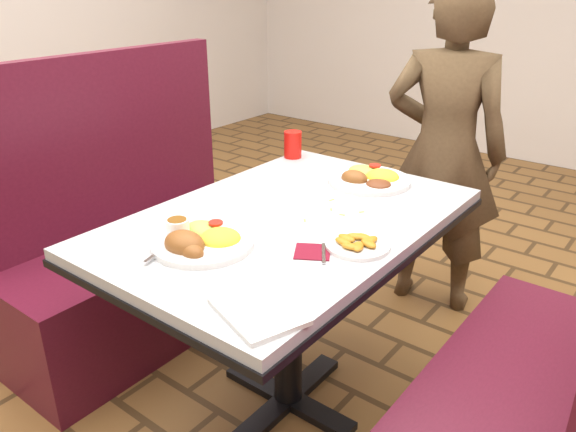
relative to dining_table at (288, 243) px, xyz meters
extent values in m
plane|color=brown|center=(0.00, 0.00, -0.65)|extent=(7.00, 7.00, 0.00)
cube|color=#B4B7B9|center=(0.00, 0.00, 0.08)|extent=(0.80, 1.20, 0.03)
cube|color=black|center=(0.00, 0.00, 0.05)|extent=(0.81, 1.21, 0.02)
cylinder|color=black|center=(0.00, 0.00, -0.30)|extent=(0.10, 0.10, 0.69)
cube|color=black|center=(0.00, 0.00, -0.64)|extent=(0.55, 0.08, 0.03)
cube|color=black|center=(0.00, 0.00, -0.64)|extent=(0.08, 0.55, 0.03)
cube|color=#581426|center=(-0.75, 0.00, -0.43)|extent=(0.45, 1.20, 0.45)
cube|color=#581426|center=(-0.97, 0.00, 0.05)|extent=(0.06, 1.20, 0.95)
imported|color=brown|center=(0.09, 1.00, 0.08)|extent=(0.60, 0.46, 1.46)
cylinder|color=white|center=(-0.06, -0.31, 0.10)|extent=(0.29, 0.29, 0.02)
ellipsoid|color=yellow|center=(-0.03, -0.28, 0.14)|extent=(0.12, 0.12, 0.05)
ellipsoid|color=#9BC950|center=(-0.11, -0.26, 0.13)|extent=(0.12, 0.10, 0.04)
cylinder|color=red|center=(-0.08, -0.24, 0.13)|extent=(0.04, 0.04, 0.01)
ellipsoid|color=brown|center=(-0.07, -0.37, 0.15)|extent=(0.12, 0.10, 0.07)
ellipsoid|color=brown|center=(-0.02, -0.39, 0.14)|extent=(0.07, 0.05, 0.04)
cylinder|color=white|center=(-0.15, -0.32, 0.13)|extent=(0.07, 0.07, 0.04)
cylinder|color=brown|center=(-0.15, -0.32, 0.15)|extent=(0.06, 0.06, 0.01)
cylinder|color=white|center=(0.05, 0.42, 0.10)|extent=(0.30, 0.30, 0.02)
ellipsoid|color=yellow|center=(0.08, 0.46, 0.14)|extent=(0.12, 0.12, 0.05)
ellipsoid|color=#9BC950|center=(-0.01, 0.48, 0.13)|extent=(0.12, 0.10, 0.04)
cylinder|color=red|center=(0.02, 0.50, 0.14)|extent=(0.04, 0.04, 0.01)
ellipsoid|color=brown|center=(0.11, 0.39, 0.13)|extent=(0.09, 0.09, 0.03)
ellipsoid|color=brown|center=(0.01, 0.37, 0.14)|extent=(0.10, 0.08, 0.06)
cylinder|color=white|center=(0.29, -0.05, 0.10)|extent=(0.18, 0.18, 0.01)
cube|color=maroon|center=(0.21, -0.16, 0.10)|extent=(0.13, 0.13, 0.00)
cube|color=silver|center=(0.24, -0.15, 0.10)|extent=(0.08, 0.10, 0.00)
cylinder|color=red|center=(-0.36, 0.50, 0.15)|extent=(0.07, 0.07, 0.11)
cube|color=silver|center=(0.29, -0.48, 0.10)|extent=(0.25, 0.22, 0.01)
cube|color=silver|center=(-0.12, -0.40, 0.11)|extent=(0.06, 0.18, 0.00)
cube|color=silver|center=(-0.07, -0.33, 0.11)|extent=(0.04, 0.15, 0.00)
camera|label=1|loc=(1.00, -1.28, 0.81)|focal=35.00mm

